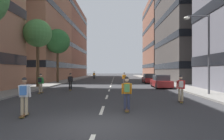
% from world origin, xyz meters
% --- Properties ---
extents(ground_plane, '(166.98, 166.98, 0.00)m').
position_xyz_m(ground_plane, '(0.00, 27.83, 0.00)').
color(ground_plane, '#333335').
extents(sidewalk_left, '(2.73, 76.53, 0.14)m').
position_xyz_m(sidewalk_left, '(-8.63, 31.31, 0.07)').
color(sidewalk_left, gray).
rests_on(sidewalk_left, ground_plane).
extents(sidewalk_right, '(2.73, 76.53, 0.14)m').
position_xyz_m(sidewalk_right, '(8.63, 31.31, 0.07)').
color(sidewalk_right, gray).
rests_on(sidewalk_right, ground_plane).
extents(lane_markings, '(0.16, 62.20, 0.01)m').
position_xyz_m(lane_markings, '(0.00, 28.00, 0.00)').
color(lane_markings, silver).
rests_on(lane_markings, ground_plane).
extents(building_left_mid, '(15.25, 17.36, 30.76)m').
position_xyz_m(building_left_mid, '(-17.55, 30.71, 15.47)').
color(building_left_mid, '#9E6B51').
rests_on(building_left_mid, ground_plane).
extents(building_left_far, '(15.25, 24.02, 20.62)m').
position_xyz_m(building_left_far, '(-17.55, 51.18, 10.40)').
color(building_left_far, brown).
rests_on(building_left_far, ground_plane).
extents(building_right_far, '(15.25, 20.76, 22.17)m').
position_xyz_m(building_right_far, '(17.55, 51.18, 11.18)').
color(building_right_far, brown).
rests_on(building_right_far, ground_plane).
extents(parked_car_near, '(1.82, 4.40, 1.52)m').
position_xyz_m(parked_car_near, '(6.06, 24.54, 0.70)').
color(parked_car_near, maroon).
rests_on(parked_car_near, ground_plane).
extents(parked_car_mid, '(1.82, 4.40, 1.52)m').
position_xyz_m(parked_car_mid, '(6.06, 16.06, 0.70)').
color(parked_car_mid, maroon).
rests_on(parked_car_mid, ground_plane).
extents(street_tree_near, '(3.31, 3.31, 8.00)m').
position_xyz_m(street_tree_near, '(-8.63, 15.77, 6.42)').
color(street_tree_near, '#4C3823').
rests_on(street_tree_near, sidewalk_left).
extents(street_tree_mid, '(3.89, 3.89, 8.50)m').
position_xyz_m(street_tree_mid, '(-8.63, 23.66, 6.65)').
color(street_tree_mid, '#4C3823').
rests_on(street_tree_mid, sidewalk_left).
extents(streetlamp_right, '(2.13, 0.30, 6.50)m').
position_xyz_m(streetlamp_right, '(7.99, 8.93, 4.14)').
color(streetlamp_right, '#3F3F44').
rests_on(streetlamp_right, sidewalk_right).
extents(skater_0, '(0.54, 0.91, 1.78)m').
position_xyz_m(skater_0, '(-6.08, 10.15, 1.02)').
color(skater_0, brown).
rests_on(skater_0, ground_plane).
extents(skater_1, '(0.56, 0.92, 1.78)m').
position_xyz_m(skater_1, '(1.84, 20.05, 0.98)').
color(skater_1, brown).
rests_on(skater_1, ground_plane).
extents(skater_2, '(0.56, 0.92, 1.78)m').
position_xyz_m(skater_2, '(-3.41, 1.44, 1.02)').
color(skater_2, brown).
rests_on(skater_2, ground_plane).
extents(skater_3, '(0.57, 0.92, 1.78)m').
position_xyz_m(skater_3, '(-4.46, 38.22, 0.98)').
color(skater_3, brown).
rests_on(skater_3, ground_plane).
extents(skater_4, '(0.57, 0.92, 1.78)m').
position_xyz_m(skater_4, '(4.94, 5.50, 1.02)').
color(skater_4, brown).
rests_on(skater_4, ground_plane).
extents(skater_5, '(0.53, 0.90, 1.78)m').
position_xyz_m(skater_5, '(1.28, 2.75, 1.02)').
color(skater_5, brown).
rests_on(skater_5, ground_plane).
extents(skater_6, '(0.57, 0.92, 1.78)m').
position_xyz_m(skater_6, '(-4.04, 12.92, 1.02)').
color(skater_6, brown).
rests_on(skater_6, ground_plane).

